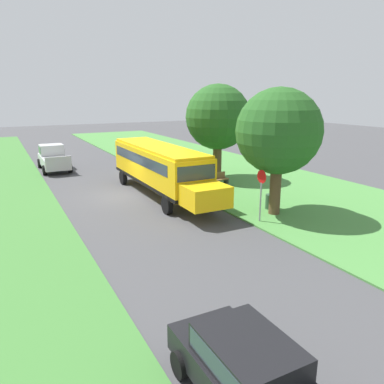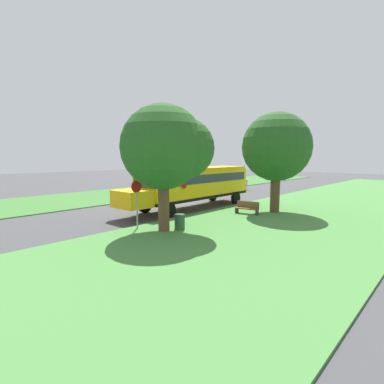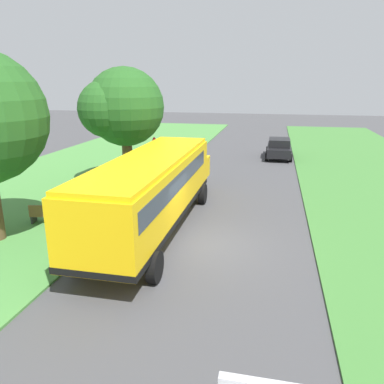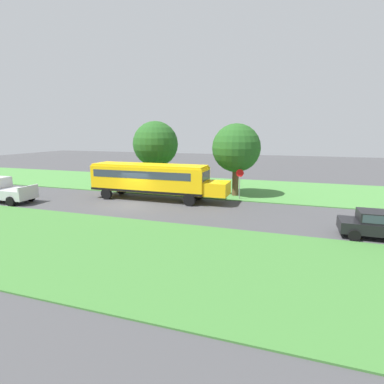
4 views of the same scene
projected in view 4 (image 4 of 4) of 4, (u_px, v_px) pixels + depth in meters
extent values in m
plane|color=#424244|center=(130.00, 204.00, 25.11)|extent=(120.00, 120.00, 0.00)
cube|color=#47843D|center=(174.00, 184.00, 34.41)|extent=(12.00, 80.00, 0.08)
cube|color=#3D7533|center=(48.00, 239.00, 16.74)|extent=(10.00, 80.00, 0.07)
cube|color=yellow|center=(149.00, 178.00, 26.60)|extent=(2.50, 10.50, 2.20)
cube|color=yellow|center=(217.00, 189.00, 24.78)|extent=(2.20, 1.90, 1.10)
cube|color=yellow|center=(149.00, 165.00, 26.37)|extent=(2.35, 10.29, 0.16)
cube|color=black|center=(150.00, 189.00, 26.79)|extent=(2.54, 10.54, 0.20)
cube|color=#2D3842|center=(146.00, 173.00, 26.60)|extent=(2.53, 9.24, 0.64)
cube|color=#2D3842|center=(205.00, 176.00, 24.89)|extent=(2.25, 0.12, 0.80)
cylinder|color=red|center=(185.00, 176.00, 27.00)|extent=(0.03, 0.44, 0.44)
cylinder|color=black|center=(198.00, 194.00, 26.73)|extent=(0.30, 1.00, 1.00)
cylinder|color=black|center=(189.00, 200.00, 24.40)|extent=(0.30, 1.00, 1.00)
cylinder|color=black|center=(121.00, 189.00, 29.18)|extent=(0.30, 1.00, 1.00)
cylinder|color=black|center=(106.00, 194.00, 26.85)|extent=(0.30, 1.00, 1.00)
cube|color=black|center=(381.00, 228.00, 16.88)|extent=(1.80, 4.40, 0.64)
cube|color=black|center=(380.00, 217.00, 16.80)|extent=(1.60, 2.20, 0.60)
cube|color=#2D3842|center=(380.00, 216.00, 16.80)|extent=(1.62, 2.02, 0.45)
cylinder|color=black|center=(349.00, 226.00, 18.24)|extent=(0.22, 0.64, 0.64)
cylinder|color=black|center=(354.00, 235.00, 16.57)|extent=(0.22, 0.64, 0.64)
cube|color=#B7B7BC|center=(5.00, 193.00, 25.75)|extent=(2.00, 5.40, 0.80)
cube|color=#B7B7BC|center=(28.00, 188.00, 24.82)|extent=(2.00, 0.16, 0.36)
cylinder|color=black|center=(1.00, 194.00, 27.31)|extent=(0.28, 0.80, 0.80)
cylinder|color=black|center=(11.00, 201.00, 24.35)|extent=(0.28, 0.80, 0.80)
cylinder|color=black|center=(31.00, 196.00, 26.21)|extent=(0.28, 0.80, 0.80)
cylinder|color=brown|center=(156.00, 174.00, 32.60)|extent=(0.66, 0.66, 2.90)
sphere|color=#23561E|center=(156.00, 144.00, 31.96)|extent=(4.81, 4.81, 4.81)
sphere|color=#23561E|center=(156.00, 146.00, 32.41)|extent=(3.27, 3.27, 3.27)
cylinder|color=brown|center=(235.00, 181.00, 28.06)|extent=(0.60, 0.60, 2.85)
sphere|color=#23561E|center=(236.00, 148.00, 27.45)|extent=(4.44, 4.44, 4.44)
sphere|color=#23561E|center=(229.00, 148.00, 28.42)|extent=(3.19, 3.19, 3.19)
cylinder|color=gray|center=(239.00, 188.00, 26.58)|extent=(0.08, 0.08, 2.10)
cylinder|color=red|center=(240.00, 173.00, 26.31)|extent=(0.03, 0.68, 0.68)
cube|color=brown|center=(169.00, 186.00, 31.17)|extent=(1.66, 0.77, 0.08)
cube|color=brown|center=(167.00, 183.00, 31.15)|extent=(1.59, 0.33, 0.44)
cube|color=#333333|center=(168.00, 189.00, 30.50)|extent=(0.16, 0.46, 0.45)
cube|color=#333333|center=(171.00, 187.00, 31.93)|extent=(0.16, 0.46, 0.45)
cylinder|color=#2D4C33|center=(228.00, 190.00, 28.87)|extent=(0.56, 0.56, 0.90)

